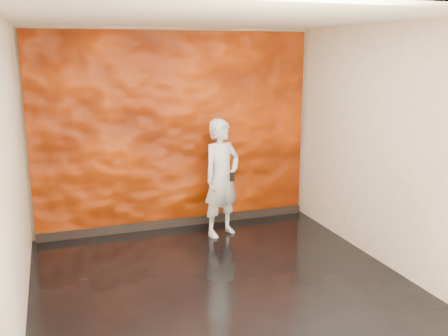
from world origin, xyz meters
TOP-DOWN VIEW (x-y plane):
  - room at (0.00, 0.00)m, footprint 4.02×4.02m
  - feature_wall at (0.00, 1.96)m, footprint 3.90×0.06m
  - baseboard at (0.00, 1.92)m, footprint 3.90×0.04m
  - man at (0.49, 1.42)m, footprint 0.69×0.58m
  - phone at (0.56, 1.20)m, footprint 0.07×0.02m

SIDE VIEW (x-z plane):
  - baseboard at x=0.00m, z-range 0.00..0.12m
  - man at x=0.49m, z-range 0.00..1.61m
  - phone at x=0.56m, z-range 0.81..0.93m
  - feature_wall at x=0.00m, z-range 0.00..2.75m
  - room at x=0.00m, z-range -0.01..2.81m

